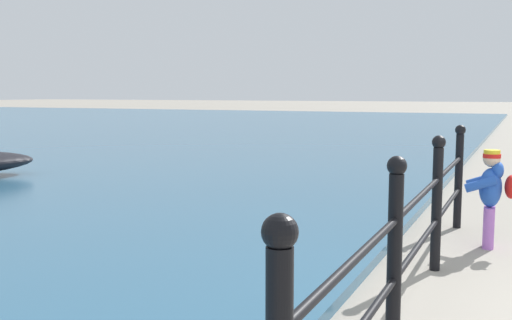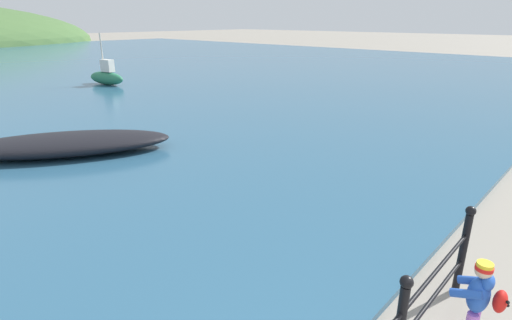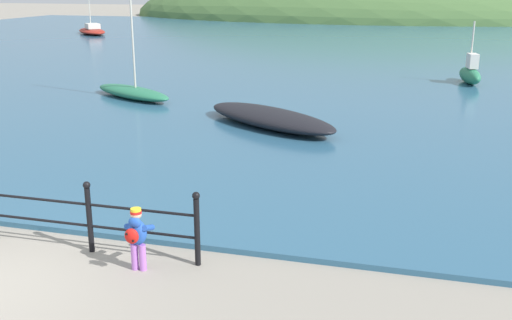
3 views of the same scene
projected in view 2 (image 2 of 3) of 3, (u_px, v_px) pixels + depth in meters
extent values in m
sphere|color=black|center=(407.00, 282.00, 3.47)|extent=(0.12, 0.12, 0.12)
cylinder|color=black|center=(462.00, 254.00, 4.96)|extent=(0.09, 0.09, 1.10)
sphere|color=black|center=(471.00, 211.00, 4.76)|extent=(0.12, 0.12, 0.12)
ellipsoid|color=blue|center=(478.00, 295.00, 4.12)|extent=(0.31, 0.23, 0.40)
ellipsoid|color=blue|center=(488.00, 283.00, 4.02)|extent=(0.20, 0.13, 0.18)
cylinder|color=blue|center=(466.00, 294.00, 4.06)|extent=(0.10, 0.32, 0.19)
cylinder|color=blue|center=(473.00, 281.00, 4.26)|extent=(0.10, 0.32, 0.19)
sphere|color=beige|center=(484.00, 271.00, 4.02)|extent=(0.17, 0.17, 0.17)
cylinder|color=red|center=(484.00, 268.00, 4.01)|extent=(0.17, 0.17, 0.04)
cylinder|color=yellow|center=(485.00, 265.00, 4.00)|extent=(0.16, 0.16, 0.04)
ellipsoid|color=red|center=(500.00, 301.00, 3.99)|extent=(0.22, 0.14, 0.24)
sphere|color=black|center=(508.00, 302.00, 3.90)|extent=(0.04, 0.04, 0.04)
sphere|color=black|center=(508.00, 305.00, 4.00)|extent=(0.04, 0.04, 0.04)
ellipsoid|color=#287551|center=(107.00, 78.00, 20.52)|extent=(1.08, 2.45, 0.67)
cube|color=silver|center=(107.00, 66.00, 20.22)|extent=(0.48, 0.72, 0.60)
cylinder|color=beige|center=(102.00, 52.00, 20.15)|extent=(0.07, 0.07, 1.90)
ellipsoid|color=black|center=(66.00, 144.00, 9.98)|extent=(5.12, 4.11, 0.51)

